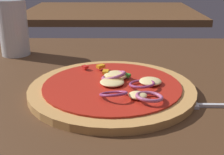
# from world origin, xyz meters

# --- Properties ---
(dining_table) EXTENTS (1.41, 0.85, 0.03)m
(dining_table) POSITION_xyz_m (0.00, 0.00, 0.01)
(dining_table) COLOR #4C301C
(dining_table) RESTS_ON ground
(pizza) EXTENTS (0.28, 0.28, 0.03)m
(pizza) POSITION_xyz_m (0.04, 0.02, 0.04)
(pizza) COLOR tan
(pizza) RESTS_ON dining_table
(fork) EXTENTS (0.20, 0.02, 0.01)m
(fork) POSITION_xyz_m (0.21, -0.03, 0.03)
(fork) COLOR silver
(fork) RESTS_ON dining_table
(beer_glass) EXTENTS (0.07, 0.07, 0.13)m
(beer_glass) POSITION_xyz_m (-0.19, 0.25, 0.09)
(beer_glass) COLOR silver
(beer_glass) RESTS_ON dining_table
(background_table) EXTENTS (0.82, 0.60, 0.03)m
(background_table) POSITION_xyz_m (0.03, 1.05, 0.01)
(background_table) COLOR brown
(background_table) RESTS_ON ground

